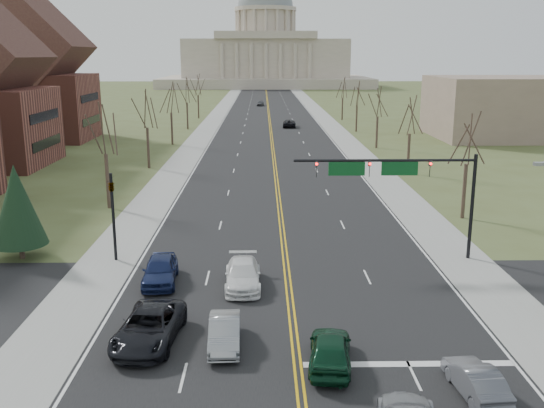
{
  "coord_description": "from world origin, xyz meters",
  "views": [
    {
      "loc": [
        -1.54,
        -25.61,
        13.53
      ],
      "look_at": [
        -0.86,
        17.07,
        3.0
      ],
      "focal_mm": 40.0,
      "sensor_mm": 36.0,
      "label": 1
    }
  ],
  "objects_px": {
    "signal_left": "(113,207)",
    "signal_mast": "(398,176)",
    "car_sb_outer_lead": "(149,327)",
    "car_nb_outer_lead": "(476,380)",
    "car_sb_inner_second": "(243,275)",
    "car_sb_inner_lead": "(225,333)",
    "car_nb_inner_lead": "(330,350)",
    "car_sb_outer_second": "(160,270)",
    "car_far_nb": "(289,123)",
    "car_far_sb": "(260,103)"
  },
  "relations": [
    {
      "from": "car_sb_outer_lead",
      "to": "car_far_sb",
      "type": "bearing_deg",
      "value": 93.22
    },
    {
      "from": "car_sb_inner_second",
      "to": "car_far_nb",
      "type": "height_order",
      "value": "car_sb_inner_second"
    },
    {
      "from": "car_sb_outer_second",
      "to": "car_far_sb",
      "type": "relative_size",
      "value": 1.19
    },
    {
      "from": "car_sb_inner_lead",
      "to": "signal_left",
      "type": "bearing_deg",
      "value": 120.82
    },
    {
      "from": "signal_left",
      "to": "car_sb_outer_lead",
      "type": "distance_m",
      "value": 13.31
    },
    {
      "from": "car_nb_outer_lead",
      "to": "car_sb_outer_second",
      "type": "bearing_deg",
      "value": -46.07
    },
    {
      "from": "car_nb_inner_lead",
      "to": "car_sb_outer_second",
      "type": "height_order",
      "value": "car_sb_outer_second"
    },
    {
      "from": "car_nb_outer_lead",
      "to": "signal_mast",
      "type": "bearing_deg",
      "value": -96.61
    },
    {
      "from": "car_far_nb",
      "to": "car_sb_outer_lead",
      "type": "bearing_deg",
      "value": 85.51
    },
    {
      "from": "car_sb_outer_lead",
      "to": "car_far_nb",
      "type": "height_order",
      "value": "car_sb_outer_lead"
    },
    {
      "from": "signal_mast",
      "to": "car_sb_outer_lead",
      "type": "xyz_separation_m",
      "value": [
        -14.47,
        -12.19,
        -4.94
      ]
    },
    {
      "from": "signal_mast",
      "to": "car_sb_outer_second",
      "type": "bearing_deg",
      "value": -164.17
    },
    {
      "from": "car_nb_outer_lead",
      "to": "car_sb_outer_second",
      "type": "distance_m",
      "value": 19.6
    },
    {
      "from": "signal_left",
      "to": "car_far_nb",
      "type": "relative_size",
      "value": 1.15
    },
    {
      "from": "car_far_nb",
      "to": "car_nb_outer_lead",
      "type": "bearing_deg",
      "value": 94.4
    },
    {
      "from": "car_nb_inner_lead",
      "to": "car_sb_inner_second",
      "type": "bearing_deg",
      "value": -59.67
    },
    {
      "from": "signal_mast",
      "to": "car_sb_outer_lead",
      "type": "distance_m",
      "value": 19.56
    },
    {
      "from": "signal_mast",
      "to": "car_sb_outer_second",
      "type": "distance_m",
      "value": 16.57
    },
    {
      "from": "car_sb_inner_second",
      "to": "car_far_nb",
      "type": "distance_m",
      "value": 82.72
    },
    {
      "from": "car_nb_inner_lead",
      "to": "car_far_sb",
      "type": "bearing_deg",
      "value": -81.79
    },
    {
      "from": "signal_left",
      "to": "car_nb_inner_lead",
      "type": "distance_m",
      "value": 19.72
    },
    {
      "from": "signal_mast",
      "to": "car_sb_inner_lead",
      "type": "xyz_separation_m",
      "value": [
        -10.82,
        -12.62,
        -5.06
      ]
    },
    {
      "from": "car_nb_inner_lead",
      "to": "car_far_sb",
      "type": "xyz_separation_m",
      "value": [
        -3.48,
        142.13,
        -0.08
      ]
    },
    {
      "from": "car_nb_outer_lead",
      "to": "car_sb_inner_second",
      "type": "bearing_deg",
      "value": -56.3
    },
    {
      "from": "car_sb_inner_second",
      "to": "car_far_nb",
      "type": "bearing_deg",
      "value": 84.04
    },
    {
      "from": "signal_left",
      "to": "car_sb_inner_lead",
      "type": "bearing_deg",
      "value": -57.24
    },
    {
      "from": "signal_mast",
      "to": "car_sb_inner_second",
      "type": "height_order",
      "value": "signal_mast"
    },
    {
      "from": "car_sb_inner_lead",
      "to": "car_sb_outer_second",
      "type": "bearing_deg",
      "value": 115.97
    },
    {
      "from": "car_sb_inner_lead",
      "to": "car_sb_outer_lead",
      "type": "height_order",
      "value": "car_sb_outer_lead"
    },
    {
      "from": "car_nb_inner_lead",
      "to": "car_sb_outer_lead",
      "type": "height_order",
      "value": "car_sb_outer_lead"
    },
    {
      "from": "signal_mast",
      "to": "car_far_nb",
      "type": "height_order",
      "value": "signal_mast"
    },
    {
      "from": "signal_mast",
      "to": "signal_left",
      "type": "height_order",
      "value": "signal_mast"
    },
    {
      "from": "car_nb_inner_lead",
      "to": "car_nb_outer_lead",
      "type": "relative_size",
      "value": 1.14
    },
    {
      "from": "signal_left",
      "to": "car_far_sb",
      "type": "height_order",
      "value": "signal_left"
    },
    {
      "from": "signal_left",
      "to": "car_far_nb",
      "type": "distance_m",
      "value": 79.0
    },
    {
      "from": "car_sb_outer_lead",
      "to": "car_far_nb",
      "type": "distance_m",
      "value": 90.31
    },
    {
      "from": "car_sb_outer_lead",
      "to": "car_sb_inner_lead",
      "type": "bearing_deg",
      "value": -1.5
    },
    {
      "from": "car_sb_inner_second",
      "to": "car_far_sb",
      "type": "distance_m",
      "value": 132.53
    },
    {
      "from": "signal_left",
      "to": "signal_mast",
      "type": "bearing_deg",
      "value": -0.0
    },
    {
      "from": "car_nb_outer_lead",
      "to": "car_sb_outer_second",
      "type": "xyz_separation_m",
      "value": [
        -14.89,
        12.76,
        0.17
      ]
    },
    {
      "from": "car_sb_inner_lead",
      "to": "car_far_sb",
      "type": "relative_size",
      "value": 1.02
    },
    {
      "from": "car_nb_outer_lead",
      "to": "car_sb_outer_lead",
      "type": "relative_size",
      "value": 0.69
    },
    {
      "from": "car_nb_outer_lead",
      "to": "car_sb_inner_second",
      "type": "distance_m",
      "value": 15.59
    },
    {
      "from": "car_far_sb",
      "to": "signal_left",
      "type": "bearing_deg",
      "value": -88.06
    },
    {
      "from": "signal_left",
      "to": "car_sb_inner_lead",
      "type": "relative_size",
      "value": 1.43
    },
    {
      "from": "car_nb_inner_lead",
      "to": "car_far_nb",
      "type": "bearing_deg",
      "value": -84.56
    },
    {
      "from": "signal_mast",
      "to": "car_nb_outer_lead",
      "type": "bearing_deg",
      "value": -91.13
    },
    {
      "from": "car_nb_outer_lead",
      "to": "car_sb_inner_lead",
      "type": "relative_size",
      "value": 0.96
    },
    {
      "from": "car_far_nb",
      "to": "signal_mast",
      "type": "bearing_deg",
      "value": 95.11
    },
    {
      "from": "signal_mast",
      "to": "car_far_nb",
      "type": "bearing_deg",
      "value": 92.81
    }
  ]
}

